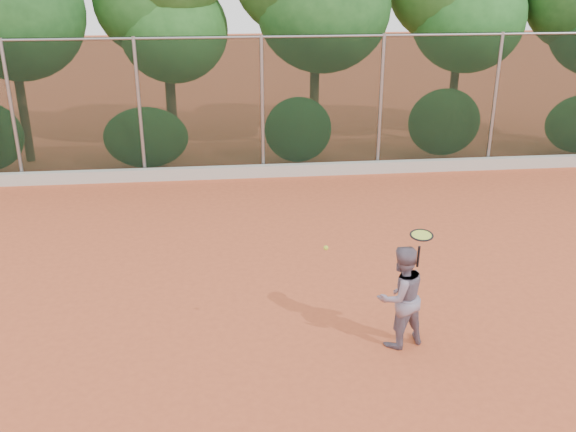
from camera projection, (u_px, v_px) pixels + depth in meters
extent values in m
plane|color=#C7552F|center=(295.00, 313.00, 10.13)|extent=(80.00, 80.00, 0.00)
cube|color=#B9B6AC|center=(264.00, 171.00, 16.36)|extent=(24.00, 0.20, 0.30)
imported|color=slate|center=(401.00, 297.00, 9.05)|extent=(0.90, 0.80, 1.54)
cube|color=black|center=(262.00, 107.00, 15.92)|extent=(24.00, 0.01, 3.50)
cylinder|color=gray|center=(261.00, 37.00, 15.29)|extent=(24.00, 0.06, 0.06)
cylinder|color=gray|center=(12.00, 113.00, 15.33)|extent=(0.09, 0.09, 3.50)
cylinder|color=gray|center=(140.00, 110.00, 15.63)|extent=(0.09, 0.09, 3.50)
cylinder|color=gray|center=(262.00, 107.00, 15.92)|extent=(0.09, 0.09, 3.50)
cylinder|color=gray|center=(381.00, 105.00, 16.22)|extent=(0.09, 0.09, 3.50)
cylinder|color=gray|center=(494.00, 102.00, 16.52)|extent=(0.09, 0.09, 3.50)
cylinder|color=#49301C|center=(23.00, 109.00, 17.17)|extent=(0.24, 0.24, 2.90)
ellipsoid|color=#2A6727|center=(15.00, 13.00, 16.17)|extent=(3.50, 2.90, 3.40)
cylinder|color=#3E2917|center=(172.00, 111.00, 18.01)|extent=(0.28, 0.28, 2.40)
ellipsoid|color=#225C1F|center=(174.00, 30.00, 17.12)|extent=(2.90, 2.40, 2.80)
cylinder|color=#48331B|center=(314.00, 100.00, 18.02)|extent=(0.26, 0.26, 3.00)
ellipsoid|color=#30752C|center=(324.00, 6.00, 17.01)|extent=(3.60, 3.00, 3.50)
cylinder|color=#462E1A|center=(452.00, 100.00, 18.66)|extent=(0.24, 0.24, 2.70)
ellipsoid|color=#216123|center=(469.00, 16.00, 17.71)|extent=(3.20, 2.70, 3.10)
ellipsoid|color=#2E6426|center=(146.00, 138.00, 16.70)|extent=(2.20, 1.16, 1.60)
ellipsoid|color=#286627|center=(298.00, 130.00, 17.06)|extent=(1.80, 1.04, 1.76)
ellipsoid|color=#316325|center=(444.00, 122.00, 17.42)|extent=(2.00, 1.10, 1.84)
cylinder|color=black|center=(418.00, 257.00, 8.85)|extent=(0.05, 0.08, 0.33)
torus|color=black|center=(422.00, 235.00, 8.67)|extent=(0.38, 0.38, 0.07)
cylinder|color=#C1DD41|center=(422.00, 235.00, 8.67)|extent=(0.32, 0.32, 0.04)
sphere|color=#BDD731|center=(326.00, 248.00, 8.35)|extent=(0.06, 0.06, 0.06)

